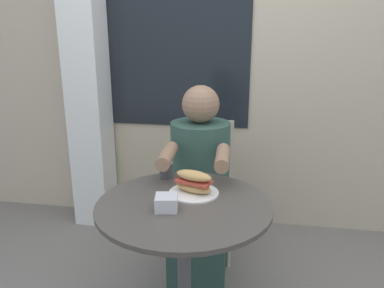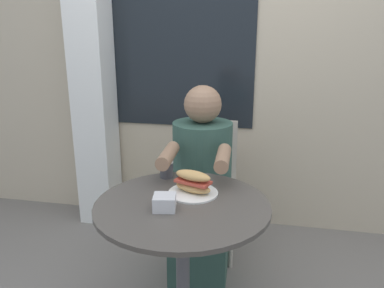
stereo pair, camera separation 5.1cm
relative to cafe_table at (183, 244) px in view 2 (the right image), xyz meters
name	(u,v)px [view 2 (the right image)]	position (x,y,z in m)	size (l,w,h in m)	color
storefront_wall	(223,36)	(0.00, 1.32, 0.86)	(8.00, 0.09, 2.80)	#B7A88E
lattice_pillar	(92,66)	(-0.92, 1.13, 0.66)	(0.26, 0.26, 2.40)	silver
cafe_table	(183,244)	(0.00, 0.00, 0.00)	(0.74, 0.74, 0.73)	#47423D
diner_chair	(209,174)	(-0.02, 0.90, -0.02)	(0.40, 0.40, 0.87)	#ADA393
seated_diner	(201,199)	(-0.02, 0.56, -0.04)	(0.36, 0.62, 1.15)	#2D4C42
sandwich_on_plate	(193,184)	(0.03, 0.10, 0.24)	(0.22, 0.22, 0.11)	white
drink_cup	(167,169)	(-0.14, 0.27, 0.24)	(0.07, 0.07, 0.09)	#424247
napkin_box	(165,202)	(-0.06, -0.07, 0.22)	(0.10, 0.10, 0.06)	silver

